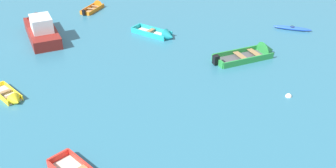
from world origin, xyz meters
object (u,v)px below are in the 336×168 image
Objects in this scene: rowboat_turquoise_center at (161,35)px; motor_launch_maroon_near_camera at (41,28)px; kayak_blue_far_back at (292,28)px; rowboat_orange_foreground_center at (96,7)px; rowboat_green_far_right at (257,53)px; mooring_buoy_trailing at (288,96)px; rowboat_yellow_midfield_left at (12,98)px.

rowboat_turquoise_center is 9.30m from motor_launch_maroon_near_camera.
motor_launch_maroon_near_camera is (-19.39, -4.29, 0.48)m from kayak_blue_far_back.
rowboat_turquoise_center is 0.61× the size of motor_launch_maroon_near_camera.
rowboat_green_far_right is (14.24, -7.95, 0.05)m from rowboat_orange_foreground_center.
mooring_buoy_trailing is at bearing -40.14° from rowboat_turquoise_center.
rowboat_green_far_right is 12.37× the size of mooring_buoy_trailing.
rowboat_yellow_midfield_left reaches higher than kayak_blue_far_back.
motor_launch_maroon_near_camera is at bearing 176.37° from rowboat_green_far_right.
rowboat_yellow_midfield_left is 0.90× the size of kayak_blue_far_back.
rowboat_turquoise_center reaches higher than mooring_buoy_trailing.
kayak_blue_far_back is 19.86m from motor_launch_maroon_near_camera.
rowboat_turquoise_center is at bearing 139.86° from mooring_buoy_trailing.
mooring_buoy_trailing is at bearing -72.80° from rowboat_green_far_right.
rowboat_green_far_right is 5.40m from mooring_buoy_trailing.
rowboat_turquoise_center reaches higher than rowboat_orange_foreground_center.
rowboat_yellow_midfield_left is 7.28× the size of mooring_buoy_trailing.
rowboat_orange_foreground_center is 0.52× the size of motor_launch_maroon_near_camera.
rowboat_orange_foreground_center is 16.31m from rowboat_green_far_right.
kayak_blue_far_back is at bearing 12.48° from motor_launch_maroon_near_camera.
rowboat_turquoise_center is at bearing 162.71° from rowboat_green_far_right.
rowboat_green_far_right is at bearing -17.29° from rowboat_turquoise_center.
rowboat_orange_foreground_center is at bearing 140.39° from mooring_buoy_trailing.
rowboat_yellow_midfield_left is at bearing -150.28° from rowboat_green_far_right.
kayak_blue_far_back is (17.25, -2.62, -0.01)m from rowboat_orange_foreground_center.
motor_launch_maroon_near_camera is at bearing 104.65° from rowboat_yellow_midfield_left.
rowboat_turquoise_center is 10.64m from kayak_blue_far_back.
kayak_blue_far_back is (10.18, 3.10, -0.04)m from rowboat_turquoise_center.
kayak_blue_far_back is at bearing 60.53° from rowboat_green_far_right.
rowboat_orange_foreground_center reaches higher than mooring_buoy_trailing.
rowboat_turquoise_center is at bearing 56.20° from rowboat_yellow_midfield_left.
rowboat_orange_foreground_center is 1.05× the size of kayak_blue_far_back.
rowboat_turquoise_center is 11.46m from mooring_buoy_trailing.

